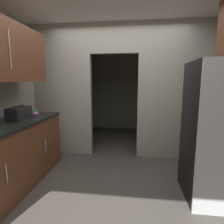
% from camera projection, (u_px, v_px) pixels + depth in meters
% --- Properties ---
extents(ground, '(20.00, 20.00, 0.00)m').
position_uv_depth(ground, '(110.00, 195.00, 2.46)').
color(ground, '#47423D').
extents(kitchen_partition, '(3.51, 0.12, 2.58)m').
position_uv_depth(kitchen_partition, '(121.00, 88.00, 3.59)').
color(kitchen_partition, '#ADA899').
rests_on(kitchen_partition, ground).
extents(adjoining_room_shell, '(3.51, 2.29, 2.58)m').
position_uv_depth(adjoining_room_shell, '(125.00, 89.00, 5.19)').
color(adjoining_room_shell, gray).
rests_on(adjoining_room_shell, ground).
extents(refrigerator, '(0.72, 0.77, 1.73)m').
position_uv_depth(refrigerator, '(218.00, 133.00, 2.28)').
color(refrigerator, black).
rests_on(refrigerator, ground).
extents(lower_cabinet_run, '(0.68, 2.05, 0.94)m').
position_uv_depth(lower_cabinet_run, '(7.00, 158.00, 2.51)').
color(lower_cabinet_run, brown).
rests_on(lower_cabinet_run, ground).
extents(boombox, '(0.21, 0.37, 0.21)m').
position_uv_depth(boombox, '(19.00, 113.00, 2.71)').
color(boombox, black).
rests_on(boombox, lower_cabinet_run).
extents(book_stack, '(0.14, 0.17, 0.06)m').
position_uv_depth(book_stack, '(34.00, 113.00, 3.12)').
color(book_stack, '#8C3893').
rests_on(book_stack, lower_cabinet_run).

